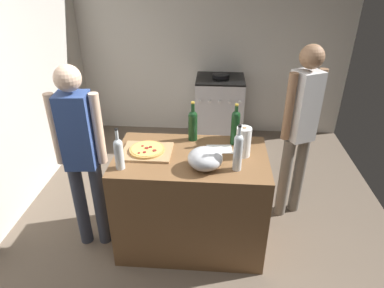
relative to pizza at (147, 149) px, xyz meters
name	(u,v)px	position (x,y,z in m)	size (l,w,h in m)	color
ground_plane	(194,187)	(0.33, 0.81, -0.94)	(4.02, 3.62, 0.02)	#6B5B4C
kitchen_wall_rear	(202,42)	(0.33, 2.37, 0.37)	(4.02, 0.10, 2.60)	beige
kitchen_wall_left	(19,72)	(-1.43, 0.81, 0.37)	(0.10, 3.62, 2.60)	beige
counter	(191,200)	(0.36, -0.02, -0.48)	(1.24, 0.74, 0.90)	brown
cutting_board	(147,152)	(0.00, 0.00, -0.02)	(0.40, 0.32, 0.02)	tan
pizza	(147,149)	(0.00, 0.00, 0.00)	(0.29, 0.29, 0.03)	tan
mixing_bowl	(205,159)	(0.48, -0.19, 0.05)	(0.26, 0.26, 0.16)	#B2B2B7
paper_towel_roll	(243,142)	(0.77, 0.02, 0.09)	(0.12, 0.12, 0.25)	white
wine_bottle_amber	(193,124)	(0.36, 0.26, 0.12)	(0.08, 0.08, 0.35)	#143819
wine_bottle_green	(119,152)	(-0.16, -0.24, 0.11)	(0.07, 0.07, 0.33)	silver
wine_bottle_dark	(238,151)	(0.72, -0.19, 0.13)	(0.07, 0.07, 0.37)	silver
wine_bottle_clear	(235,126)	(0.72, 0.22, 0.13)	(0.07, 0.07, 0.36)	#143819
recipe_sheet	(219,149)	(0.59, 0.10, -0.03)	(0.21, 0.15, 0.00)	white
stove	(219,110)	(0.60, 1.97, -0.47)	(0.63, 0.59, 0.96)	#B7B7BC
person_in_stripes	(81,150)	(-0.51, -0.10, 0.02)	(0.40, 0.22, 1.65)	#383D4C
person_in_red	(300,125)	(1.31, 0.46, 0.05)	(0.35, 0.28, 1.70)	slate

